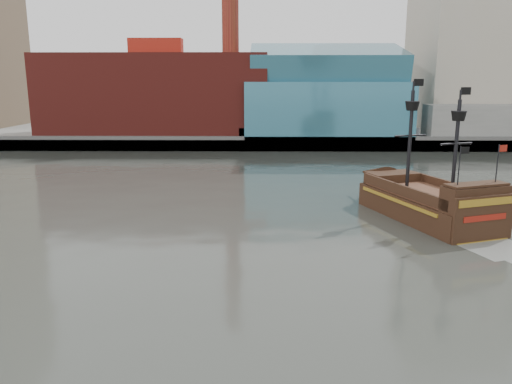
{
  "coord_description": "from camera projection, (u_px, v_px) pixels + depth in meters",
  "views": [
    {
      "loc": [
        -1.81,
        -25.47,
        12.2
      ],
      "look_at": [
        -2.29,
        11.22,
        4.0
      ],
      "focal_mm": 35.0,
      "sensor_mm": 36.0,
      "label": 1
    }
  ],
  "objects": [
    {
      "name": "pirate_ship",
      "position": [
        428.0,
        206.0,
        44.64
      ],
      "size": [
        10.81,
        18.48,
        13.28
      ],
      "rotation": [
        0.0,
        0.0,
        0.34
      ],
      "color": "black",
      "rests_on": "ground"
    },
    {
      "name": "promenade_far",
      "position": [
        270.0,
        130.0,
        117.05
      ],
      "size": [
        220.0,
        60.0,
        2.0
      ],
      "primitive_type": "cube",
      "color": "slate",
      "rests_on": "ground"
    },
    {
      "name": "ground",
      "position": [
        295.0,
        307.0,
        27.49
      ],
      "size": [
        400.0,
        400.0,
        0.0
      ],
      "primitive_type": "plane",
      "color": "#2A2C27",
      "rests_on": "ground"
    },
    {
      "name": "seawall",
      "position": [
        273.0,
        144.0,
        88.2
      ],
      "size": [
        220.0,
        1.0,
        2.6
      ],
      "primitive_type": "cube",
      "color": "#4C4C49",
      "rests_on": "ground"
    },
    {
      "name": "skyline",
      "position": [
        296.0,
        20.0,
        104.59
      ],
      "size": [
        149.0,
        45.0,
        62.0
      ],
      "color": "#7C684A",
      "rests_on": "promenade_far"
    }
  ]
}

